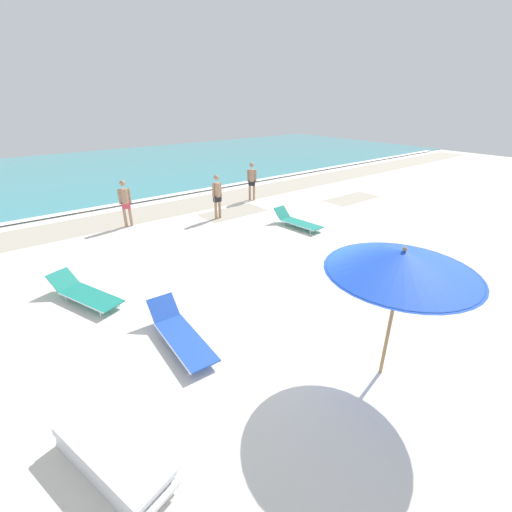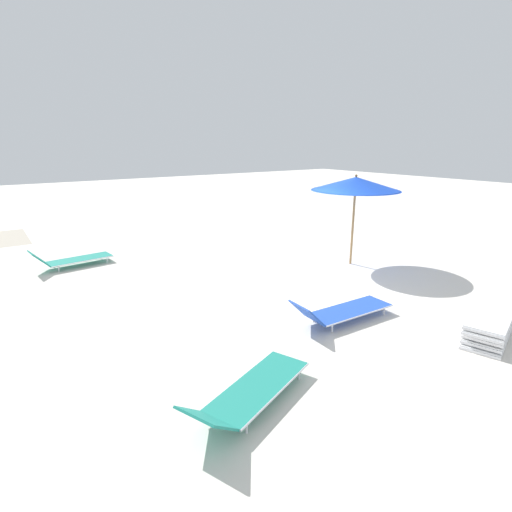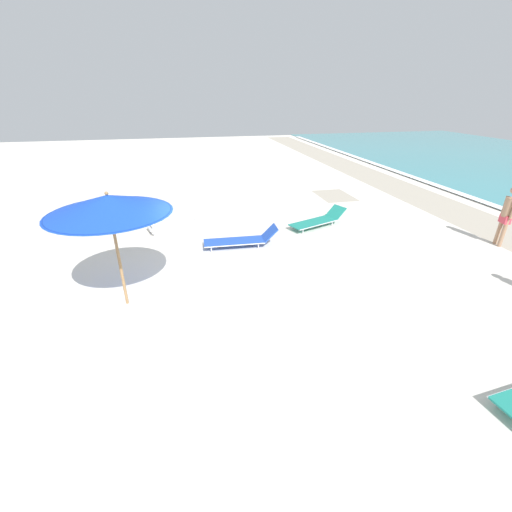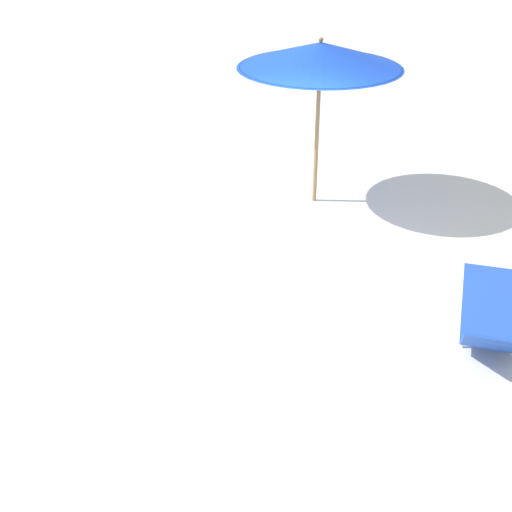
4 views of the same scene
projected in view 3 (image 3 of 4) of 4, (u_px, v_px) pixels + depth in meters
The scene contains 6 objects.
ground_plane at pixel (229, 287), 8.16m from camera, with size 60.00×60.00×0.16m.
beach_umbrella at pixel (109, 205), 6.46m from camera, with size 2.36×2.36×2.46m.
lounger_stack at pixel (178, 223), 11.37m from camera, with size 1.14×2.02×0.41m.
sun_lounger_under_umbrella at pixel (318, 220), 11.60m from camera, with size 1.34×2.20×0.53m.
sun_lounger_near_water_left at pixel (242, 240), 10.06m from camera, with size 0.70×2.18×0.57m.
beachgoer_wading_adult at pixel (507, 213), 9.81m from camera, with size 0.44×0.27×1.76m.
Camera 3 is at (7.01, -0.89, 4.12)m, focal length 24.00 mm.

